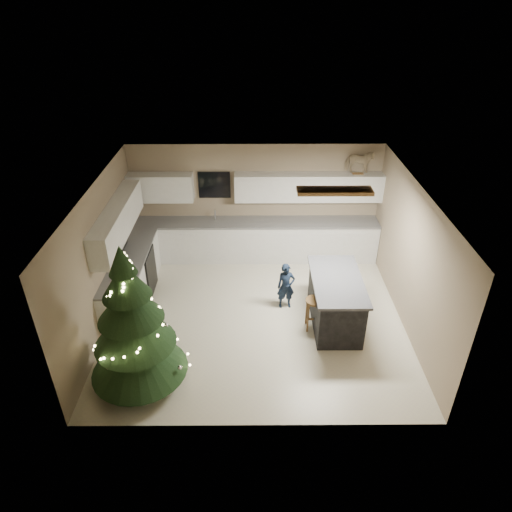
# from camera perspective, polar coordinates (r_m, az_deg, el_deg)

# --- Properties ---
(ground_plane) EXTENTS (5.50, 5.50, 0.00)m
(ground_plane) POSITION_cam_1_polar(r_m,az_deg,el_deg) (8.82, 0.01, -7.60)
(ground_plane) COLOR beige
(room_shell) EXTENTS (5.52, 5.02, 2.61)m
(room_shell) POSITION_cam_1_polar(r_m,az_deg,el_deg) (7.85, 0.18, 2.45)
(room_shell) COLOR gray
(room_shell) RESTS_ON ground_plane
(cabinetry) EXTENTS (5.50, 3.20, 2.00)m
(cabinetry) POSITION_cam_1_polar(r_m,az_deg,el_deg) (9.81, -5.37, 1.92)
(cabinetry) COLOR silver
(cabinetry) RESTS_ON ground_plane
(island) EXTENTS (0.90, 1.70, 0.95)m
(island) POSITION_cam_1_polar(r_m,az_deg,el_deg) (8.55, 9.88, -5.54)
(island) COLOR black
(island) RESTS_ON ground_plane
(bar_stool) EXTENTS (0.33, 0.33, 0.63)m
(bar_stool) POSITION_cam_1_polar(r_m,az_deg,el_deg) (8.35, 7.30, -6.32)
(bar_stool) COLOR brown
(bar_stool) RESTS_ON ground_plane
(christmas_tree) EXTENTS (1.56, 1.50, 2.49)m
(christmas_tree) POSITION_cam_1_polar(r_m,az_deg,el_deg) (7.17, -15.05, -8.98)
(christmas_tree) COLOR #3F2816
(christmas_tree) RESTS_ON ground_plane
(toddler) EXTENTS (0.37, 0.27, 0.96)m
(toddler) POSITION_cam_1_polar(r_m,az_deg,el_deg) (8.83, 3.76, -3.78)
(toddler) COLOR #13253D
(toddler) RESTS_ON ground_plane
(rocking_horse) EXTENTS (0.63, 0.38, 0.52)m
(rocking_horse) POSITION_cam_1_polar(r_m,az_deg,el_deg) (10.02, 12.77, 11.40)
(rocking_horse) COLOR brown
(rocking_horse) RESTS_ON cabinetry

